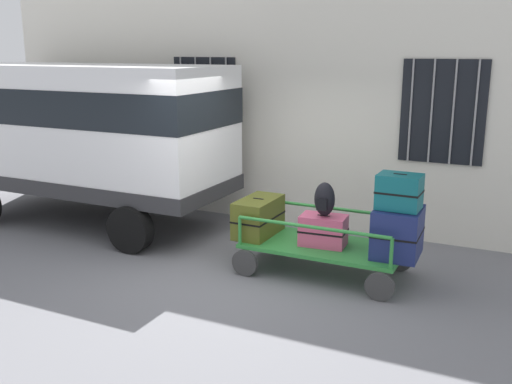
{
  "coord_description": "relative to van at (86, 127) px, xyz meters",
  "views": [
    {
      "loc": [
        3.45,
        -6.38,
        2.9
      ],
      "look_at": [
        0.11,
        0.49,
        1.0
      ],
      "focal_mm": 40.75,
      "sensor_mm": 36.0,
      "label": 1
    }
  ],
  "objects": [
    {
      "name": "suitcase_center_middle",
      "position": [
        5.29,
        -0.52,
        -0.41
      ],
      "size": [
        0.53,
        0.4,
        0.43
      ],
      "color": "#0F5960",
      "rests_on": "suitcase_center_bottom"
    },
    {
      "name": "van",
      "position": [
        0.0,
        0.0,
        0.0
      ],
      "size": [
        4.86,
        1.99,
        2.64
      ],
      "color": "white",
      "rests_on": "ground"
    },
    {
      "name": "luggage_cart",
      "position": [
        4.34,
        -0.48,
        -1.3
      ],
      "size": [
        2.13,
        1.11,
        0.4
      ],
      "color": "#2D8438",
      "rests_on": "ground"
    },
    {
      "name": "building_wall",
      "position": [
        3.24,
        1.58,
        0.86
      ],
      "size": [
        12.0,
        0.38,
        5.0
      ],
      "color": "silver",
      "rests_on": "ground"
    },
    {
      "name": "suitcase_center_bottom",
      "position": [
        5.29,
        -0.48,
        -0.93
      ],
      "size": [
        0.59,
        0.69,
        0.61
      ],
      "color": "navy",
      "rests_on": "luggage_cart"
    },
    {
      "name": "suitcase_left_bottom",
      "position": [
        3.39,
        -0.47,
        -0.98
      ],
      "size": [
        0.45,
        0.84,
        0.51
      ],
      "color": "#4C5119",
      "rests_on": "luggage_cart"
    },
    {
      "name": "ground_plane",
      "position": [
        3.24,
        -0.97,
        -1.63
      ],
      "size": [
        40.0,
        40.0,
        0.0
      ],
      "primitive_type": "plane",
      "color": "slate"
    },
    {
      "name": "backpack",
      "position": [
        4.35,
        -0.53,
        -0.61
      ],
      "size": [
        0.27,
        0.22,
        0.44
      ],
      "color": "black",
      "rests_on": "suitcase_midleft_bottom"
    },
    {
      "name": "suitcase_midleft_bottom",
      "position": [
        4.34,
        -0.5,
        -1.03
      ],
      "size": [
        0.62,
        0.43,
        0.4
      ],
      "color": "#CC4C72",
      "rests_on": "luggage_cart"
    },
    {
      "name": "cart_railing",
      "position": [
        4.34,
        -0.48,
        -0.91
      ],
      "size": [
        2.02,
        0.98,
        0.39
      ],
      "color": "#2D8438",
      "rests_on": "luggage_cart"
    }
  ]
}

